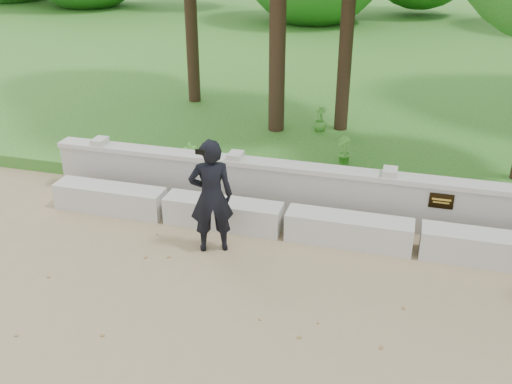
% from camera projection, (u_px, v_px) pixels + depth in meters
% --- Properties ---
extents(ground, '(80.00, 80.00, 0.00)m').
position_uv_depth(ground, '(410.00, 333.00, 6.81)').
color(ground, '#8B7855').
rests_on(ground, ground).
extents(lawn, '(40.00, 22.00, 0.25)m').
position_uv_depth(lawn, '(425.00, 64.00, 18.91)').
color(lawn, '#216B1D').
rests_on(lawn, ground).
extents(concrete_bench, '(11.90, 0.45, 0.45)m').
position_uv_depth(concrete_bench, '(417.00, 239.00, 8.36)').
color(concrete_bench, '#B6B4AC').
rests_on(concrete_bench, ground).
extents(parapet_wall, '(12.50, 0.35, 0.90)m').
position_uv_depth(parapet_wall, '(420.00, 204.00, 8.86)').
color(parapet_wall, '#ABA9A2').
rests_on(parapet_wall, ground).
extents(man_main, '(0.75, 0.70, 1.74)m').
position_uv_depth(man_main, '(211.00, 196.00, 8.17)').
color(man_main, black).
rests_on(man_main, ground).
extents(shrub_a, '(0.34, 0.35, 0.55)m').
position_uv_depth(shrub_a, '(191.00, 157.00, 10.44)').
color(shrub_a, '#489031').
rests_on(shrub_a, lawn).
extents(shrub_b, '(0.38, 0.39, 0.56)m').
position_uv_depth(shrub_b, '(344.00, 152.00, 10.69)').
color(shrub_b, '#489031').
rests_on(shrub_b, lawn).
extents(shrub_d, '(0.41, 0.41, 0.55)m').
position_uv_depth(shrub_d, '(320.00, 119.00, 12.46)').
color(shrub_d, '#489031').
rests_on(shrub_d, lawn).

